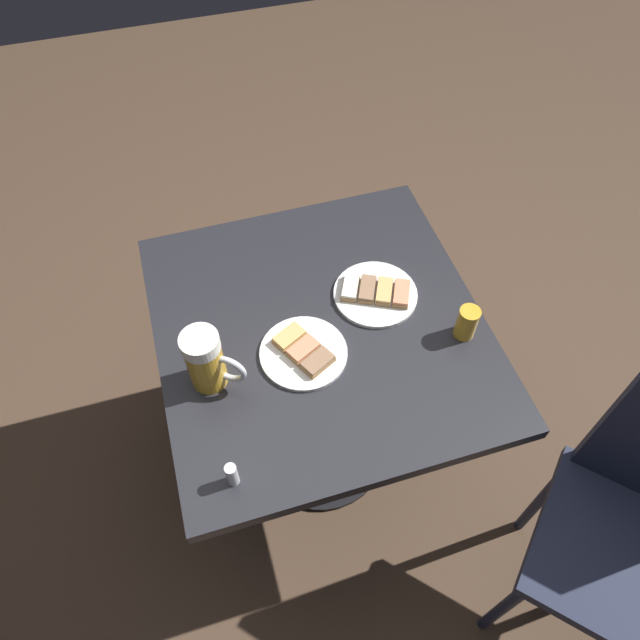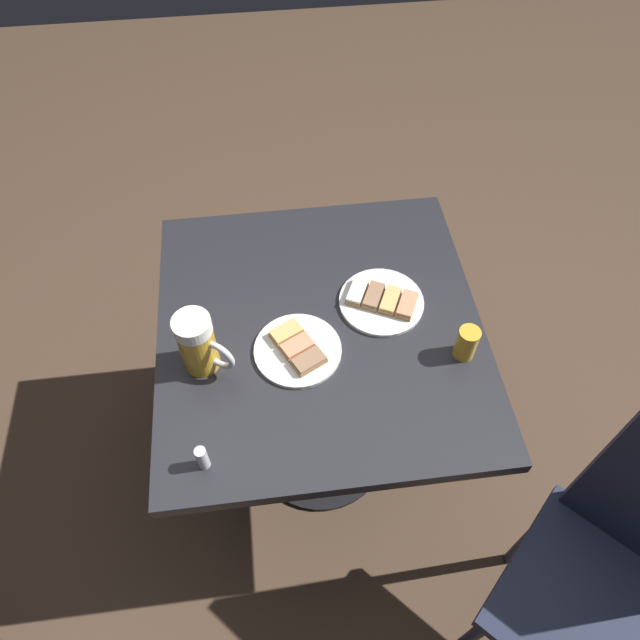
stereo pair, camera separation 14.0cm
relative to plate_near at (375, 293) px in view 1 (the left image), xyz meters
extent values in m
plane|color=#4C3828|center=(0.05, -0.16, -0.72)|extent=(6.00, 6.00, 0.00)
cylinder|color=black|center=(0.05, -0.16, -0.71)|extent=(0.44, 0.44, 0.01)
cylinder|color=black|center=(0.05, -0.16, -0.36)|extent=(0.09, 0.09, 0.67)
cube|color=#232328|center=(0.05, -0.16, -0.03)|extent=(0.82, 0.78, 0.04)
cylinder|color=white|center=(0.00, 0.00, -0.01)|extent=(0.21, 0.21, 0.01)
cube|color=#9E7547|center=(0.03, 0.06, 0.01)|extent=(0.09, 0.07, 0.01)
cube|color=#EA8E66|center=(0.03, 0.06, 0.02)|extent=(0.09, 0.07, 0.01)
cube|color=#9E7547|center=(0.01, 0.02, 0.01)|extent=(0.09, 0.07, 0.01)
cube|color=#E5B266|center=(0.01, 0.02, 0.02)|extent=(0.09, 0.07, 0.01)
cube|color=#9E7547|center=(-0.01, -0.02, 0.01)|extent=(0.09, 0.07, 0.01)
cube|color=#997051|center=(-0.01, -0.02, 0.02)|extent=(0.09, 0.07, 0.01)
cube|color=#9E7547|center=(-0.03, -0.06, 0.01)|extent=(0.09, 0.07, 0.01)
cube|color=white|center=(-0.03, -0.06, 0.02)|extent=(0.09, 0.07, 0.01)
cylinder|color=white|center=(0.12, -0.22, -0.01)|extent=(0.21, 0.21, 0.01)
cube|color=#9E7547|center=(0.07, -0.24, 0.01)|extent=(0.07, 0.09, 0.01)
cube|color=#E5B266|center=(0.07, -0.24, 0.02)|extent=(0.07, 0.08, 0.01)
cube|color=#9E7547|center=(0.12, -0.22, 0.01)|extent=(0.07, 0.09, 0.01)
cube|color=#EA8E66|center=(0.12, -0.22, 0.02)|extent=(0.07, 0.08, 0.01)
cube|color=#9E7547|center=(0.16, -0.20, 0.01)|extent=(0.07, 0.09, 0.01)
cube|color=#997051|center=(0.16, -0.20, 0.02)|extent=(0.07, 0.08, 0.01)
cylinder|color=gold|center=(0.12, -0.44, 0.05)|extent=(0.08, 0.08, 0.13)
cylinder|color=white|center=(0.12, -0.44, 0.14)|extent=(0.08, 0.08, 0.03)
torus|color=silver|center=(0.15, -0.40, 0.06)|extent=(0.06, 0.08, 0.09)
cylinder|color=gold|center=(0.17, 0.16, 0.03)|extent=(0.05, 0.05, 0.09)
cylinder|color=silver|center=(0.37, -0.44, 0.02)|extent=(0.02, 0.02, 0.07)
cylinder|color=#1E2338|center=(0.70, 0.13, -0.48)|extent=(0.03, 0.03, 0.47)
cylinder|color=#1E2338|center=(0.48, 0.36, -0.48)|extent=(0.03, 0.03, 0.47)
cube|color=#1E2338|center=(0.70, 0.35, -0.23)|extent=(0.54, 0.54, 0.04)
camera|label=1|loc=(0.84, -0.40, 1.14)|focal=33.01mm
camera|label=2|loc=(0.87, -0.26, 1.14)|focal=33.01mm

